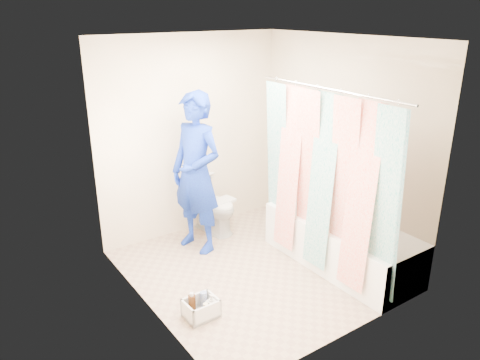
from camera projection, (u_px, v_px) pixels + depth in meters
floor at (254, 270)px, 5.04m from camera, size 2.60×2.60×0.00m
ceiling at (257, 38)px, 4.20m from camera, size 2.40×2.60×0.02m
wall_back at (191, 136)px, 5.62m from camera, size 2.40×0.02×2.40m
wall_front at (355, 208)px, 3.62m from camera, size 2.40×0.02×2.40m
wall_left at (142, 190)px, 3.98m from camera, size 0.02×2.60×2.40m
wall_right at (341, 145)px, 5.26m from camera, size 0.02×2.60×2.40m
bathtub at (341, 242)px, 5.07m from camera, size 0.70×1.75×0.50m
curtain_rod at (329, 89)px, 4.31m from camera, size 0.02×1.90×0.02m
shower_curtain at (323, 183)px, 4.63m from camera, size 0.06×1.75×1.80m
toilet at (213, 204)px, 5.82m from camera, size 0.49×0.74×0.70m
tank_lid at (219, 202)px, 5.73m from camera, size 0.45×0.25×0.03m
tank_internals at (200, 175)px, 5.81m from camera, size 0.17×0.06×0.23m
plumber at (196, 173)px, 5.21m from camera, size 0.61×0.77×1.84m
cleaning_caddy at (202, 308)px, 4.26m from camera, size 0.30×0.24×0.23m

